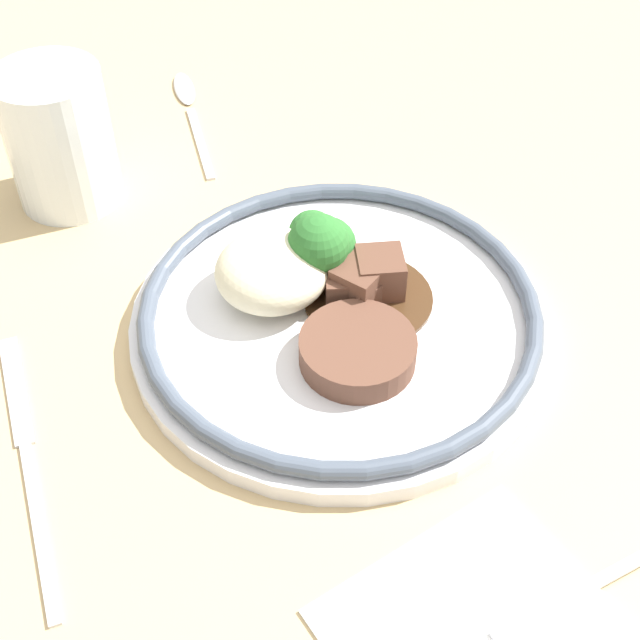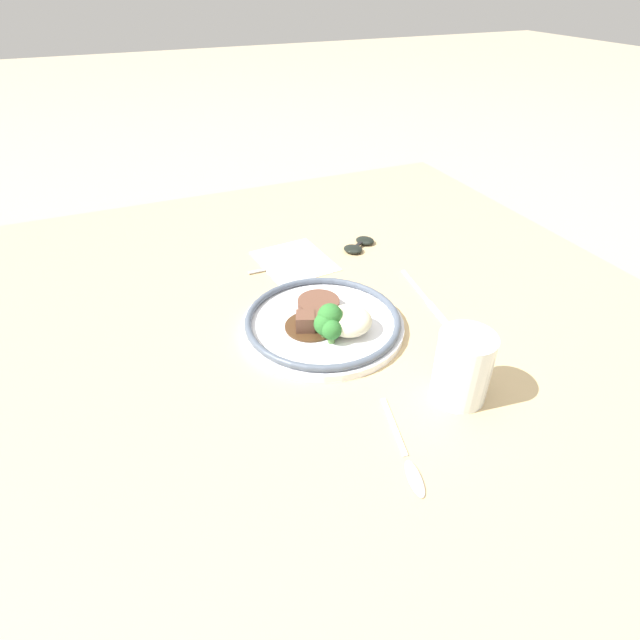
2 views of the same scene
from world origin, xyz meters
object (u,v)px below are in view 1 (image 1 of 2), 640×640
(plate, at_px, (333,305))
(knife, at_px, (27,453))
(fork, at_px, (496,637))
(juice_glass, at_px, (61,145))
(spoon, at_px, (188,101))

(plate, relative_size, knife, 1.32)
(plate, distance_m, fork, 0.24)
(juice_glass, bearing_deg, knife, 156.64)
(plate, bearing_deg, fork, 171.72)
(juice_glass, distance_m, fork, 0.47)
(fork, relative_size, knife, 0.79)
(knife, distance_m, spoon, 0.39)
(plate, height_order, knife, plate)
(plate, height_order, spoon, plate)
(plate, distance_m, juice_glass, 0.25)
(knife, height_order, spoon, spoon)
(juice_glass, relative_size, knife, 0.51)
(spoon, bearing_deg, knife, 156.62)
(juice_glass, bearing_deg, spoon, -58.27)
(juice_glass, height_order, fork, juice_glass)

